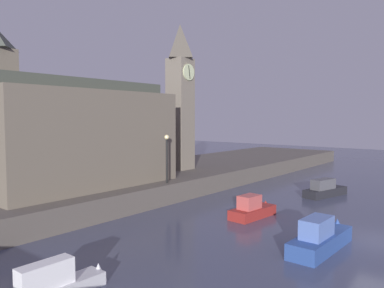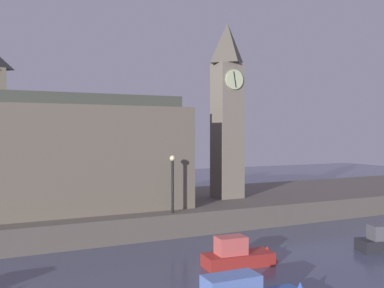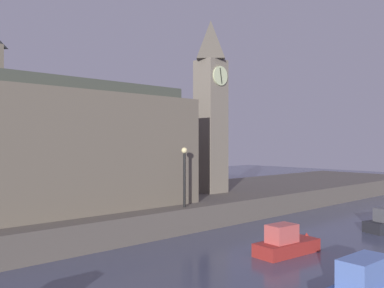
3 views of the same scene
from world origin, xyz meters
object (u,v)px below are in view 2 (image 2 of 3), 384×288
at_px(parliament_hall, 77,153).
at_px(boat_dinghy_red, 244,255).
at_px(streetlamp, 173,177).
at_px(clock_tower, 227,107).

height_order(parliament_hall, boat_dinghy_red, parliament_hall).
relative_size(parliament_hall, streetlamp, 3.75).
bearing_deg(clock_tower, boat_dinghy_red, -116.89).
distance_m(parliament_hall, boat_dinghy_red, 13.58).
distance_m(clock_tower, parliament_hall, 12.04).
bearing_deg(streetlamp, boat_dinghy_red, -83.90).
xyz_separation_m(streetlamp, boat_dinghy_red, (0.76, -7.08, -3.30)).
relative_size(streetlamp, boat_dinghy_red, 0.86).
xyz_separation_m(clock_tower, streetlamp, (-6.50, -4.25, -4.75)).
xyz_separation_m(clock_tower, boat_dinghy_red, (-5.75, -11.33, -8.05)).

